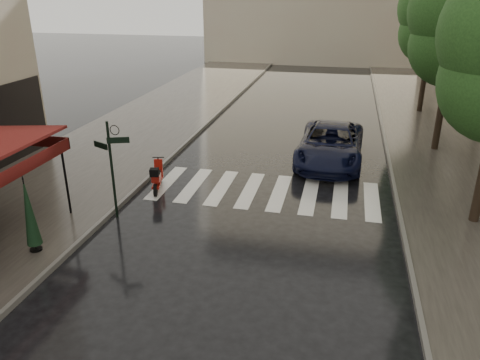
% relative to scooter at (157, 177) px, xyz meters
% --- Properties ---
extents(ground, '(120.00, 120.00, 0.00)m').
position_rel_scooter_xyz_m(ground, '(0.76, -5.27, -0.49)').
color(ground, black).
rests_on(ground, ground).
extents(sidewalk_near, '(6.00, 60.00, 0.12)m').
position_rel_scooter_xyz_m(sidewalk_near, '(-3.74, 6.73, -0.43)').
color(sidewalk_near, '#38332D').
rests_on(sidewalk_near, ground).
extents(sidewalk_far, '(5.50, 60.00, 0.12)m').
position_rel_scooter_xyz_m(sidewalk_far, '(11.01, 6.73, -0.43)').
color(sidewalk_far, '#38332D').
rests_on(sidewalk_far, ground).
extents(curb_near, '(0.12, 60.00, 0.16)m').
position_rel_scooter_xyz_m(curb_near, '(-0.69, 6.73, -0.41)').
color(curb_near, '#595651').
rests_on(curb_near, ground).
extents(curb_far, '(0.12, 60.00, 0.16)m').
position_rel_scooter_xyz_m(curb_far, '(8.21, 6.73, -0.41)').
color(curb_far, '#595651').
rests_on(curb_far, ground).
extents(crosswalk, '(7.85, 3.20, 0.01)m').
position_rel_scooter_xyz_m(crosswalk, '(3.73, 0.73, -0.48)').
color(crosswalk, silver).
rests_on(crosswalk, ground).
extents(signpost, '(1.17, 0.29, 3.10)m').
position_rel_scooter_xyz_m(signpost, '(-0.44, -2.27, 1.35)').
color(signpost, black).
rests_on(signpost, ground).
extents(tree_mid, '(3.80, 3.80, 8.34)m').
position_rel_scooter_xyz_m(tree_mid, '(10.26, 6.73, 5.11)').
color(tree_mid, black).
rests_on(tree_mid, sidewalk_far).
extents(tree_far, '(3.80, 3.80, 8.16)m').
position_rel_scooter_xyz_m(tree_far, '(10.46, 13.73, 4.97)').
color(tree_far, black).
rests_on(tree_far, sidewalk_far).
extents(scooter, '(0.65, 1.57, 1.05)m').
position_rel_scooter_xyz_m(scooter, '(0.00, 0.00, 0.00)').
color(scooter, black).
rests_on(scooter, ground).
extents(parked_car, '(2.68, 5.56, 1.52)m').
position_rel_scooter_xyz_m(parked_car, '(5.81, 4.32, 0.28)').
color(parked_car, black).
rests_on(parked_car, ground).
extents(parasol_back, '(0.39, 0.39, 2.11)m').
position_rel_scooter_xyz_m(parasol_back, '(-1.57, -4.77, 0.77)').
color(parasol_back, black).
rests_on(parasol_back, sidewalk_near).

